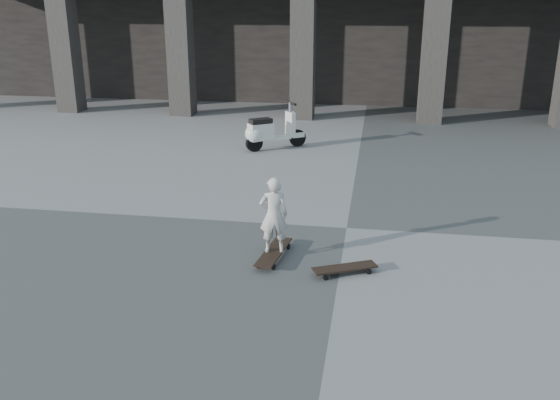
% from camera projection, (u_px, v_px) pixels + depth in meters
% --- Properties ---
extents(ground, '(90.00, 90.00, 0.00)m').
position_uv_depth(ground, '(347.00, 228.00, 8.94)').
color(ground, '#484845').
rests_on(ground, ground).
extents(colonnade, '(28.00, 8.82, 6.00)m').
position_uv_depth(colonnade, '(373.00, 6.00, 20.82)').
color(colonnade, black).
rests_on(colonnade, ground).
extents(longboard, '(0.35, 1.02, 0.10)m').
position_uv_depth(longboard, '(274.00, 252.00, 7.88)').
color(longboard, black).
rests_on(longboard, ground).
extents(skateboard_spare, '(0.83, 0.55, 0.10)m').
position_uv_depth(skateboard_spare, '(345.00, 268.00, 7.42)').
color(skateboard_spare, black).
rests_on(skateboard_spare, ground).
extents(child, '(0.42, 0.32, 1.02)m').
position_uv_depth(child, '(274.00, 215.00, 7.71)').
color(child, beige).
rests_on(child, longboard).
extents(scooter, '(1.29, 1.03, 1.06)m').
position_uv_depth(scooter, '(266.00, 132.00, 13.42)').
color(scooter, black).
rests_on(scooter, ground).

